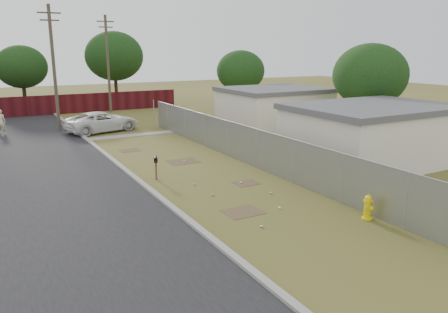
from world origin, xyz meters
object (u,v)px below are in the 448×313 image
pedestrian (1,122)px  fire_hydrant (368,207)px  pickup_truck (102,122)px  mailbox (156,161)px

pedestrian → fire_hydrant: bearing=127.6°
fire_hydrant → pickup_truck: pickup_truck is taller
fire_hydrant → pedestrian: 26.34m
fire_hydrant → pedestrian: pedestrian is taller
pickup_truck → pedestrian: bearing=55.8°
pickup_truck → fire_hydrant: bearing=176.0°
fire_hydrant → mailbox: mailbox is taller
mailbox → pedestrian: pedestrian is taller
pickup_truck → pedestrian: size_ratio=2.96×
mailbox → pedestrian: bearing=109.7°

